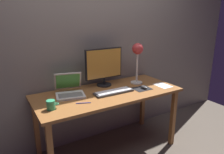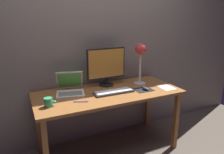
{
  "view_description": "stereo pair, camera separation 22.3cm",
  "coord_description": "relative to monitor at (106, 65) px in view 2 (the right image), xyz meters",
  "views": [
    {
      "loc": [
        -1.08,
        -1.89,
        1.55
      ],
      "look_at": [
        0.02,
        -0.05,
        0.92
      ],
      "focal_mm": 33.74,
      "sensor_mm": 36.0,
      "label": 1
    },
    {
      "loc": [
        -0.88,
        -1.99,
        1.55
      ],
      "look_at": [
        0.02,
        -0.05,
        0.92
      ],
      "focal_mm": 33.74,
      "sensor_mm": 36.0,
      "label": 2
    }
  ],
  "objects": [
    {
      "name": "ground_plane",
      "position": [
        -0.07,
        -0.22,
        -0.99
      ],
      "size": [
        4.8,
        4.8,
        0.0
      ],
      "primitive_type": "plane",
      "color": "brown",
      "rests_on": "ground"
    },
    {
      "name": "back_wall",
      "position": [
        -0.07,
        0.18,
        0.31
      ],
      "size": [
        4.8,
        0.06,
        2.6
      ],
      "primitive_type": "cube",
      "color": "gray",
      "rests_on": "ground"
    },
    {
      "name": "desk",
      "position": [
        -0.07,
        -0.22,
        -0.33
      ],
      "size": [
        1.6,
        0.7,
        0.74
      ],
      "color": "#935B2D",
      "rests_on": "ground"
    },
    {
      "name": "monitor",
      "position": [
        0.0,
        0.0,
        0.0
      ],
      "size": [
        0.47,
        0.18,
        0.45
      ],
      "color": "black",
      "rests_on": "desk"
    },
    {
      "name": "keyboard_main",
      "position": [
        -0.03,
        -0.28,
        -0.24
      ],
      "size": [
        0.44,
        0.14,
        0.03
      ],
      "color": "#38383A",
      "rests_on": "desk"
    },
    {
      "name": "laptop",
      "position": [
        -0.46,
        -0.06,
        -0.18
      ],
      "size": [
        0.36,
        0.38,
        0.22
      ],
      "color": "silver",
      "rests_on": "desk"
    },
    {
      "name": "desk_lamp",
      "position": [
        0.39,
        -0.13,
        0.12
      ],
      "size": [
        0.15,
        0.15,
        0.5
      ],
      "color": "beige",
      "rests_on": "desk"
    },
    {
      "name": "mousepad",
      "position": [
        0.31,
        -0.33,
        -0.25
      ],
      "size": [
        0.2,
        0.16,
        0.0
      ],
      "primitive_type": "cube",
      "color": "black",
      "rests_on": "desk"
    },
    {
      "name": "mouse",
      "position": [
        0.33,
        -0.34,
        -0.23
      ],
      "size": [
        0.06,
        0.1,
        0.03
      ],
      "primitive_type": "ellipsoid",
      "color": "#38383A",
      "rests_on": "mousepad"
    },
    {
      "name": "coffee_mug",
      "position": [
        -0.73,
        -0.34,
        -0.2
      ],
      "size": [
        0.11,
        0.08,
        0.09
      ],
      "color": "#339966",
      "rests_on": "desk"
    },
    {
      "name": "paper_sheet_near_mouse",
      "position": [
        0.6,
        -0.37,
        -0.25
      ],
      "size": [
        0.15,
        0.21,
        0.0
      ],
      "primitive_type": "cube",
      "rotation": [
        0.0,
        0.0,
        -0.0
      ],
      "color": "white",
      "rests_on": "desk"
    },
    {
      "name": "pen",
      "position": [
        -0.43,
        -0.37,
        -0.24
      ],
      "size": [
        0.13,
        0.06,
        0.01
      ],
      "primitive_type": "cylinder",
      "rotation": [
        0.0,
        1.57,
        -0.4
      ],
      "color": "#2633A5",
      "rests_on": "desk"
    }
  ]
}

